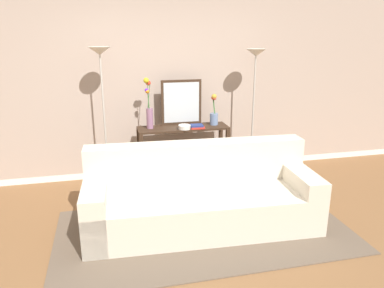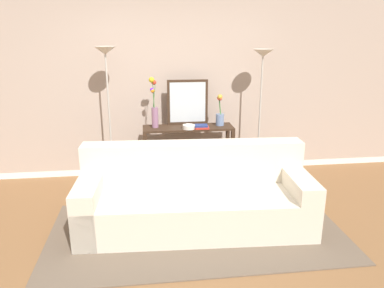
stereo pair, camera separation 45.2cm
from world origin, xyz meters
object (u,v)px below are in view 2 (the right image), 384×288
at_px(couch, 195,199).
at_px(fruit_bowl, 189,127).
at_px(wall_mirror, 188,102).
at_px(book_row_under_console, 169,177).
at_px(vase_tall_flowers, 154,107).
at_px(floor_lamp_right, 262,79).
at_px(vase_short_flowers, 220,114).
at_px(console_table, 188,144).
at_px(floor_lamp_left, 107,79).
at_px(book_stack, 202,127).

bearing_deg(couch, fruit_bowl, 86.44).
height_order(wall_mirror, book_row_under_console, wall_mirror).
relative_size(couch, vase_tall_flowers, 3.64).
distance_m(floor_lamp_right, fruit_bowl, 1.17).
bearing_deg(vase_short_flowers, wall_mirror, 163.19).
bearing_deg(console_table, fruit_bowl, -91.80).
bearing_deg(vase_tall_flowers, console_table, -3.57).
xyz_separation_m(floor_lamp_left, vase_tall_flowers, (0.59, 0.12, -0.41)).
bearing_deg(couch, book_stack, 78.15).
relative_size(console_table, wall_mirror, 1.99).
bearing_deg(couch, floor_lamp_left, 128.99).
relative_size(vase_tall_flowers, fruit_bowl, 4.03).
xyz_separation_m(floor_lamp_right, vase_tall_flowers, (-1.45, 0.12, -0.37)).
distance_m(console_table, floor_lamp_right, 1.34).
xyz_separation_m(console_table, floor_lamp_right, (0.99, -0.09, 0.90)).
bearing_deg(couch, console_table, 86.60).
bearing_deg(vase_short_flowers, couch, -111.75).
bearing_deg(fruit_bowl, floor_lamp_right, 1.26).
relative_size(couch, fruit_bowl, 14.65).
distance_m(vase_short_flowers, fruit_bowl, 0.49).
distance_m(wall_mirror, fruit_bowl, 0.39).
bearing_deg(vase_tall_flowers, floor_lamp_left, -168.32).
distance_m(vase_tall_flowers, vase_short_flowers, 0.92).
bearing_deg(floor_lamp_right, book_row_under_console, 175.78).
bearing_deg(vase_short_flowers, fruit_bowl, -163.15).
height_order(couch, console_table, couch).
distance_m(couch, floor_lamp_left, 1.94).
relative_size(console_table, vase_short_flowers, 2.82).
xyz_separation_m(couch, book_row_under_console, (-0.21, 1.30, -0.26)).
height_order(floor_lamp_left, book_row_under_console, floor_lamp_left).
relative_size(wall_mirror, fruit_bowl, 3.68).
xyz_separation_m(wall_mirror, vase_short_flowers, (0.44, -0.13, -0.16)).
distance_m(couch, vase_short_flowers, 1.56).
relative_size(couch, book_row_under_console, 5.42).
height_order(console_table, book_row_under_console, console_table).
bearing_deg(wall_mirror, floor_lamp_right, -14.25).
relative_size(floor_lamp_left, book_stack, 9.41).
bearing_deg(vase_tall_flowers, book_stack, -12.50).
xyz_separation_m(console_table, floor_lamp_left, (-1.05, -0.09, 0.93)).
bearing_deg(book_row_under_console, vase_tall_flowers, 170.72).
relative_size(vase_short_flowers, book_row_under_console, 0.96).
relative_size(console_table, floor_lamp_left, 0.66).
height_order(couch, floor_lamp_left, floor_lamp_left).
xyz_separation_m(fruit_bowl, book_stack, (0.18, 0.00, -0.01)).
relative_size(wall_mirror, vase_tall_flowers, 0.91).
bearing_deg(vase_short_flowers, console_table, -177.25).
relative_size(vase_tall_flowers, book_row_under_console, 1.49).
xyz_separation_m(wall_mirror, book_stack, (0.16, -0.26, -0.29)).
xyz_separation_m(console_table, vase_tall_flowers, (-0.46, 0.03, 0.53)).
xyz_separation_m(floor_lamp_left, wall_mirror, (1.06, 0.25, -0.37)).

